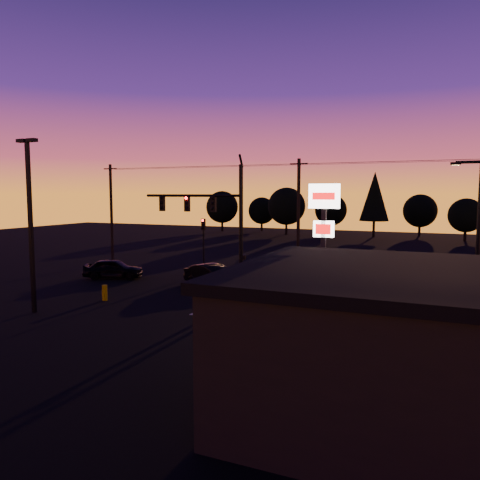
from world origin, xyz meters
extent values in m
plane|color=black|center=(0.00, 0.00, 0.00)|extent=(120.00, 120.00, 0.00)
cube|color=beige|center=(0.50, 1.00, 0.01)|extent=(0.35, 2.20, 0.01)
cube|color=beige|center=(0.50, 2.40, 0.01)|extent=(1.20, 1.20, 0.01)
cylinder|color=black|center=(1.50, 4.00, 4.00)|extent=(0.24, 0.24, 8.00)
cylinder|color=black|center=(1.50, 4.00, 8.20)|extent=(0.14, 0.52, 0.76)
cylinder|color=black|center=(-1.75, 4.00, 6.20)|extent=(6.50, 0.16, 0.16)
cube|color=black|center=(-0.30, 4.00, 5.70)|extent=(0.32, 0.22, 0.95)
sphere|color=black|center=(-0.30, 3.87, 6.05)|extent=(0.18, 0.18, 0.18)
sphere|color=black|center=(-0.30, 3.87, 5.75)|extent=(0.18, 0.18, 0.18)
sphere|color=black|center=(-0.30, 3.87, 5.45)|extent=(0.18, 0.18, 0.18)
cube|color=black|center=(-2.10, 4.00, 5.70)|extent=(0.32, 0.22, 0.95)
sphere|color=#FF0705|center=(-2.10, 3.87, 6.05)|extent=(0.18, 0.18, 0.18)
sphere|color=black|center=(-2.10, 3.87, 5.75)|extent=(0.18, 0.18, 0.18)
sphere|color=black|center=(-2.10, 3.87, 5.45)|extent=(0.18, 0.18, 0.18)
cube|color=black|center=(-3.90, 4.00, 5.70)|extent=(0.32, 0.22, 0.95)
sphere|color=black|center=(-3.90, 3.87, 6.05)|extent=(0.18, 0.18, 0.18)
sphere|color=black|center=(-3.90, 3.87, 5.75)|extent=(0.18, 0.18, 0.18)
sphere|color=black|center=(-3.90, 3.87, 5.45)|extent=(0.18, 0.18, 0.18)
cube|color=black|center=(1.68, 4.00, 2.60)|extent=(0.22, 0.18, 0.28)
cylinder|color=black|center=(-5.00, 11.50, 1.80)|extent=(0.14, 0.14, 3.60)
cube|color=black|center=(-5.00, 11.50, 3.90)|extent=(0.30, 0.20, 0.90)
sphere|color=#FF0705|center=(-5.00, 11.38, 4.22)|extent=(0.18, 0.18, 0.18)
sphere|color=black|center=(-5.00, 11.38, 3.94)|extent=(0.18, 0.18, 0.18)
sphere|color=black|center=(-5.00, 11.38, 3.66)|extent=(0.18, 0.18, 0.18)
cube|color=black|center=(-7.50, -3.00, 4.50)|extent=(0.18, 0.18, 9.00)
cube|color=black|center=(-7.85, -3.00, 9.05)|extent=(0.55, 0.30, 0.18)
cube|color=black|center=(-7.15, -3.00, 9.05)|extent=(0.55, 0.30, 0.18)
cube|color=black|center=(7.00, 1.50, 3.20)|extent=(0.22, 0.22, 6.40)
cube|color=white|center=(7.00, 1.50, 6.20)|extent=(1.50, 0.25, 1.20)
cube|color=red|center=(7.00, 1.36, 6.20)|extent=(1.10, 0.02, 0.35)
cube|color=white|center=(7.00, 1.50, 4.60)|extent=(1.00, 0.22, 0.80)
cube|color=red|center=(7.00, 1.37, 4.60)|extent=(0.75, 0.02, 0.50)
cylinder|color=black|center=(14.00, 5.50, 4.00)|extent=(0.20, 0.20, 8.00)
cylinder|color=black|center=(13.40, 5.50, 7.90)|extent=(1.20, 0.14, 0.14)
cube|color=black|center=(12.80, 5.50, 7.85)|extent=(0.50, 0.22, 0.14)
plane|color=#FFB759|center=(12.80, 5.50, 7.77)|extent=(0.35, 0.35, 0.00)
cylinder|color=black|center=(-16.00, 14.00, 4.50)|extent=(0.26, 0.26, 9.00)
cube|color=black|center=(-16.00, 14.00, 8.60)|extent=(1.40, 0.10, 0.10)
cylinder|color=black|center=(2.00, 14.00, 4.50)|extent=(0.26, 0.26, 9.00)
cube|color=black|center=(2.00, 14.00, 8.60)|extent=(1.40, 0.10, 0.10)
cylinder|color=black|center=(-7.00, 13.40, 8.55)|extent=(18.00, 0.02, 0.02)
cylinder|color=black|center=(-7.00, 14.00, 8.60)|extent=(18.00, 0.02, 0.02)
cylinder|color=black|center=(-7.00, 14.60, 8.55)|extent=(18.00, 0.02, 0.02)
cylinder|color=black|center=(11.00, 13.40, 8.55)|extent=(18.00, 0.02, 0.02)
cylinder|color=black|center=(11.00, 14.00, 8.60)|extent=(18.00, 0.02, 0.02)
cylinder|color=black|center=(11.00, 14.60, 8.55)|extent=(18.00, 0.02, 0.02)
cube|color=black|center=(13.00, -7.50, 2.00)|extent=(12.00, 8.00, 4.00)
cube|color=black|center=(13.00, -7.50, 4.10)|extent=(12.40, 8.40, 0.30)
cube|color=black|center=(9.00, -3.48, 1.40)|extent=(2.20, 0.05, 1.60)
cube|color=black|center=(12.00, -3.48, 1.40)|extent=(2.20, 0.05, 1.60)
cylinder|color=#CEB700|center=(-5.91, 0.76, 0.47)|extent=(0.31, 0.31, 0.93)
cylinder|color=black|center=(-22.00, 50.00, 0.81)|extent=(0.36, 0.36, 1.62)
sphere|color=black|center=(-22.00, 50.00, 4.06)|extent=(5.36, 5.36, 5.36)
cylinder|color=black|center=(-16.00, 53.00, 0.69)|extent=(0.36, 0.36, 1.38)
sphere|color=black|center=(-16.00, 53.00, 3.44)|extent=(4.54, 4.54, 4.54)
cylinder|color=black|center=(-10.00, 48.00, 0.88)|extent=(0.36, 0.36, 1.75)
sphere|color=black|center=(-10.00, 48.00, 4.38)|extent=(5.77, 5.78, 5.78)
cylinder|color=black|center=(-4.00, 52.00, 0.75)|extent=(0.36, 0.36, 1.50)
sphere|color=black|center=(-4.00, 52.00, 3.75)|extent=(4.95, 4.95, 4.95)
cylinder|color=black|center=(3.00, 49.00, 1.19)|extent=(0.36, 0.36, 2.38)
cone|color=black|center=(3.00, 49.00, 5.94)|extent=(4.18, 4.18, 7.12)
cylinder|color=black|center=(9.00, 54.00, 0.75)|extent=(0.36, 0.36, 1.50)
sphere|color=black|center=(9.00, 54.00, 3.75)|extent=(4.95, 4.95, 4.95)
cylinder|color=black|center=(15.00, 48.00, 0.69)|extent=(0.36, 0.36, 1.38)
sphere|color=black|center=(15.00, 48.00, 3.44)|extent=(4.54, 4.54, 4.54)
imported|color=black|center=(-10.12, 6.81, 0.74)|extent=(4.67, 3.27, 1.48)
imported|color=black|center=(-1.99, 7.19, 0.75)|extent=(4.81, 3.15, 1.50)
imported|color=black|center=(6.40, 8.24, 0.63)|extent=(4.48, 2.08, 1.27)
imported|color=black|center=(7.72, -2.20, 0.73)|extent=(4.19, 5.77, 1.46)
camera|label=1|loc=(12.39, -20.99, 6.32)|focal=35.00mm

